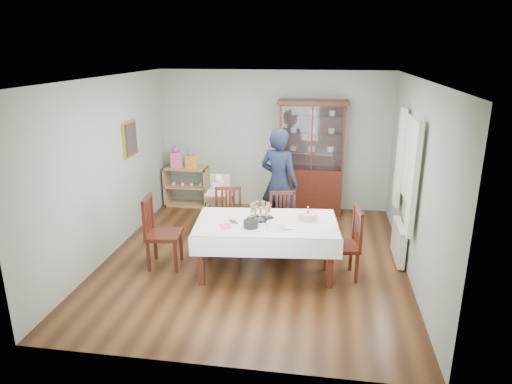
% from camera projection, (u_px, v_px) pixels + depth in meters
% --- Properties ---
extents(floor, '(5.00, 5.00, 0.00)m').
position_uv_depth(floor, '(254.00, 259.00, 7.01)').
color(floor, '#593319').
rests_on(floor, ground).
extents(room_shell, '(5.00, 5.00, 5.00)m').
position_uv_depth(room_shell, '(260.00, 143.00, 6.99)').
color(room_shell, '#9EAA99').
rests_on(room_shell, floor).
extents(dining_table, '(2.11, 1.35, 0.76)m').
position_uv_depth(dining_table, '(266.00, 246.00, 6.53)').
color(dining_table, '#4B1A12').
rests_on(dining_table, floor).
extents(china_cabinet, '(1.30, 0.48, 2.18)m').
position_uv_depth(china_cabinet, '(311.00, 156.00, 8.68)').
color(china_cabinet, '#4B1A12').
rests_on(china_cabinet, floor).
extents(sideboard, '(0.90, 0.38, 0.80)m').
position_uv_depth(sideboard, '(187.00, 186.00, 9.28)').
color(sideboard, tan).
rests_on(sideboard, floor).
extents(picture_frame, '(0.04, 0.48, 0.58)m').
position_uv_depth(picture_frame, '(130.00, 139.00, 7.58)').
color(picture_frame, gold).
rests_on(picture_frame, room_shell).
extents(window, '(0.04, 1.02, 1.22)m').
position_uv_depth(window, '(411.00, 161.00, 6.50)').
color(window, white).
rests_on(window, room_shell).
extents(curtain_left, '(0.07, 0.30, 1.55)m').
position_uv_depth(curtain_left, '(414.00, 180.00, 5.95)').
color(curtain_left, silver).
rests_on(curtain_left, room_shell).
extents(curtain_right, '(0.07, 0.30, 1.55)m').
position_uv_depth(curtain_right, '(400.00, 158.00, 7.12)').
color(curtain_right, silver).
rests_on(curtain_right, room_shell).
extents(radiator, '(0.10, 0.80, 0.55)m').
position_uv_depth(radiator, '(398.00, 242.00, 6.89)').
color(radiator, white).
rests_on(radiator, floor).
extents(chair_far_left, '(0.52, 0.52, 0.97)m').
position_uv_depth(chair_far_left, '(229.00, 231.00, 7.30)').
color(chair_far_left, '#4B1A12').
rests_on(chair_far_left, floor).
extents(chair_far_right, '(0.51, 0.51, 0.95)m').
position_uv_depth(chair_far_right, '(283.00, 235.00, 7.16)').
color(chair_far_right, '#4B1A12').
rests_on(chair_far_right, floor).
extents(chair_end_left, '(0.53, 0.53, 1.07)m').
position_uv_depth(chair_end_left, '(163.00, 246.00, 6.70)').
color(chair_end_left, '#4B1A12').
rests_on(chair_end_left, floor).
extents(chair_end_right, '(0.53, 0.53, 1.01)m').
position_uv_depth(chair_end_right, '(342.00, 257.00, 6.38)').
color(chair_end_right, '#4B1A12').
rests_on(chair_end_right, floor).
extents(woman, '(0.80, 0.68, 1.87)m').
position_uv_depth(woman, '(279.00, 183.00, 7.61)').
color(woman, black).
rests_on(woman, floor).
extents(high_chair, '(0.47, 0.47, 1.05)m').
position_uv_depth(high_chair, '(219.00, 210.00, 7.89)').
color(high_chair, black).
rests_on(high_chair, floor).
extents(champagne_tray, '(0.40, 0.40, 0.24)m').
position_uv_depth(champagne_tray, '(260.00, 215.00, 6.45)').
color(champagne_tray, silver).
rests_on(champagne_tray, dining_table).
extents(birthday_cake, '(0.30, 0.30, 0.21)m').
position_uv_depth(birthday_cake, '(308.00, 217.00, 6.45)').
color(birthday_cake, white).
rests_on(birthday_cake, dining_table).
extents(plate_stack_dark, '(0.27, 0.27, 0.10)m').
position_uv_depth(plate_stack_dark, '(251.00, 224.00, 6.20)').
color(plate_stack_dark, black).
rests_on(plate_stack_dark, dining_table).
extents(plate_stack_white, '(0.24, 0.24, 0.10)m').
position_uv_depth(plate_stack_white, '(275.00, 225.00, 6.14)').
color(plate_stack_white, white).
rests_on(plate_stack_white, dining_table).
extents(napkin_stack, '(0.19, 0.19, 0.02)m').
position_uv_depth(napkin_stack, '(226.00, 226.00, 6.23)').
color(napkin_stack, '#EC577F').
rests_on(napkin_stack, dining_table).
extents(cutlery, '(0.19, 0.21, 0.01)m').
position_uv_depth(cutlery, '(231.00, 222.00, 6.40)').
color(cutlery, silver).
rests_on(cutlery, dining_table).
extents(cake_knife, '(0.25, 0.04, 0.01)m').
position_uv_depth(cake_knife, '(286.00, 229.00, 6.13)').
color(cake_knife, silver).
rests_on(cake_knife, dining_table).
extents(gift_bag_pink, '(0.26, 0.21, 0.42)m').
position_uv_depth(gift_bag_pink, '(176.00, 158.00, 9.11)').
color(gift_bag_pink, '#EC577F').
rests_on(gift_bag_pink, sideboard).
extents(gift_bag_orange, '(0.22, 0.18, 0.36)m').
position_uv_depth(gift_bag_orange, '(191.00, 160.00, 9.08)').
color(gift_bag_orange, '#F6A726').
rests_on(gift_bag_orange, sideboard).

